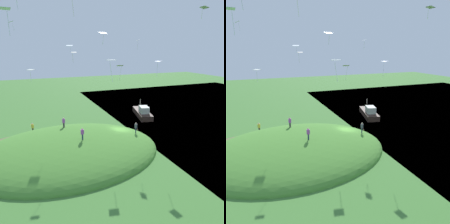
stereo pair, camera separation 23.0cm
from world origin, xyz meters
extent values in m
plane|color=#417731|center=(0.00, 0.00, 0.00)|extent=(160.00, 160.00, 0.00)
ellipsoid|color=#46822F|center=(8.59, 1.68, 0.00)|extent=(25.44, 19.36, 4.32)
cube|color=#31211A|center=(-9.09, -9.29, 0.54)|extent=(4.47, 8.58, 1.08)
cube|color=#A9AC9F|center=(-8.77, -8.10, 1.73)|extent=(2.30, 2.89, 1.29)
cylinder|color=gray|center=(-9.62, -11.28, 2.17)|extent=(0.14, 0.14, 2.17)
cube|color=#20334C|center=(7.00, 3.08, 2.51)|extent=(0.24, 0.27, 0.79)
cylinder|color=#9D48A4|center=(7.00, 3.08, 3.22)|extent=(0.60, 0.60, 0.62)
sphere|color=beige|center=(7.00, 3.08, 3.65)|extent=(0.24, 0.24, 0.24)
cube|color=#322834|center=(8.40, -3.33, 2.24)|extent=(0.24, 0.27, 0.78)
cylinder|color=purple|center=(8.40, -3.33, 2.93)|extent=(0.60, 0.60, 0.62)
sphere|color=tan|center=(8.40, -3.33, 3.36)|extent=(0.23, 0.23, 0.23)
cube|color=#25324E|center=(-1.71, 1.71, 1.67)|extent=(0.23, 0.25, 0.81)
cylinder|color=#424450|center=(-1.71, 1.71, 2.39)|extent=(0.57, 0.57, 0.64)
sphere|color=beige|center=(-1.71, 1.71, 2.83)|extent=(0.24, 0.24, 0.24)
cube|color=#412829|center=(12.99, -7.89, 0.40)|extent=(0.25, 0.14, 0.81)
cylinder|color=gold|center=(12.99, -7.89, 1.12)|extent=(0.46, 0.46, 0.64)
sphere|color=beige|center=(12.99, -7.89, 1.56)|extent=(0.24, 0.24, 0.24)
cube|color=silver|center=(6.38, -2.73, 13.28)|extent=(0.81, 0.63, 0.12)
cylinder|color=silver|center=(6.55, -2.83, 12.45)|extent=(0.05, 0.09, 1.30)
cylinder|color=white|center=(9.15, 10.62, 17.15)|extent=(0.13, 0.17, 1.74)
cube|color=white|center=(6.55, 12.39, 12.89)|extent=(0.84, 0.65, 0.04)
cylinder|color=white|center=(6.56, 12.42, 11.90)|extent=(0.18, 0.27, 1.58)
cube|color=white|center=(-4.36, 2.76, 12.07)|extent=(0.85, 1.10, 0.08)
cylinder|color=white|center=(-4.23, 2.79, 10.87)|extent=(0.13, 0.17, 1.91)
cube|color=silver|center=(12.49, -1.79, 11.09)|extent=(1.23, 1.38, 0.05)
cylinder|color=silver|center=(12.58, -1.52, 10.15)|extent=(0.06, 0.14, 1.30)
cube|color=white|center=(0.86, 1.26, 11.52)|extent=(1.02, 0.80, 0.20)
cylinder|color=white|center=(0.74, 1.15, 10.38)|extent=(0.31, 0.12, 1.82)
cube|color=white|center=(-5.70, 9.04, 18.12)|extent=(0.74, 1.02, 0.19)
cylinder|color=white|center=(-5.64, 8.86, 17.40)|extent=(0.17, 0.16, 0.95)
cube|color=white|center=(6.25, -6.46, 14.25)|extent=(1.19, 1.00, 0.18)
cylinder|color=white|center=(6.19, -6.20, 13.55)|extent=(0.07, 0.07, 0.90)
cube|color=white|center=(-4.63, -3.95, 15.12)|extent=(0.82, 0.99, 0.22)
cylinder|color=white|center=(-4.66, -4.04, 14.29)|extent=(0.05, 0.10, 1.23)
cylinder|color=white|center=(13.26, 10.39, 16.99)|extent=(0.09, 0.10, 0.89)
cube|color=white|center=(4.76, 5.28, 15.47)|extent=(0.95, 0.75, 0.18)
cylinder|color=white|center=(4.67, 5.14, 14.71)|extent=(0.16, 0.05, 1.08)
cube|color=white|center=(14.14, -0.70, 16.86)|extent=(0.63, 0.85, 0.21)
cylinder|color=white|center=(13.97, -0.48, 16.26)|extent=(0.14, 0.15, 0.82)
cube|color=white|center=(14.05, 11.83, 16.41)|extent=(0.73, 0.55, 0.14)
cylinder|color=white|center=(13.95, 11.70, 15.44)|extent=(0.04, 0.07, 1.59)
cylinder|color=brown|center=(-3.29, -0.67, 0.42)|extent=(0.14, 0.14, 0.85)
camera|label=1|loc=(13.24, 29.40, 13.79)|focal=34.81mm
camera|label=2|loc=(13.03, 29.48, 13.79)|focal=34.81mm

